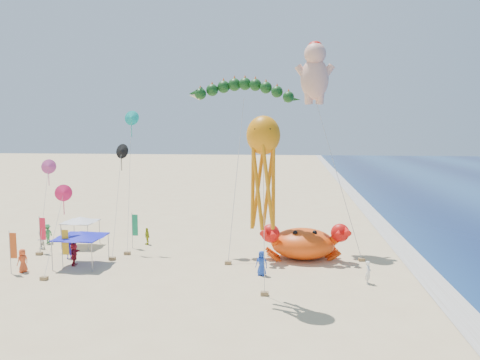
% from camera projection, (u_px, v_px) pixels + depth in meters
% --- Properties ---
extents(ground, '(320.00, 320.00, 0.00)m').
position_uv_depth(ground, '(263.00, 267.00, 35.99)').
color(ground, '#D1B784').
rests_on(ground, ground).
extents(foam_strip, '(320.00, 320.00, 0.00)m').
position_uv_depth(foam_strip, '(424.00, 272.00, 34.60)').
color(foam_strip, silver).
rests_on(foam_strip, ground).
extents(crab_inflatable, '(7.04, 5.04, 3.09)m').
position_uv_depth(crab_inflatable, '(303.00, 242.00, 38.12)').
color(crab_inflatable, '#EB470C').
rests_on(crab_inflatable, ground).
extents(dragon_kite, '(9.41, 6.00, 14.62)m').
position_uv_depth(dragon_kite, '(242.00, 94.00, 39.71)').
color(dragon_kite, '#0F3811').
rests_on(dragon_kite, ground).
extents(cherub_kite, '(5.29, 5.79, 18.17)m').
position_uv_depth(cherub_kite, '(315.00, 71.00, 40.83)').
color(cherub_kite, '#EEAA91').
rests_on(cherub_kite, ground).
extents(octopus_kite, '(2.05, 1.84, 11.37)m').
position_uv_depth(octopus_kite, '(263.00, 164.00, 28.27)').
color(octopus_kite, orange).
rests_on(octopus_kite, ground).
extents(canopy_blue, '(3.70, 3.70, 2.71)m').
position_uv_depth(canopy_blue, '(81.00, 234.00, 36.19)').
color(canopy_blue, gray).
rests_on(canopy_blue, ground).
extents(canopy_white, '(2.99, 2.99, 2.71)m').
position_uv_depth(canopy_white, '(80.00, 220.00, 42.15)').
color(canopy_white, gray).
rests_on(canopy_white, ground).
extents(feather_flags, '(7.86, 8.23, 3.20)m').
position_uv_depth(feather_flags, '(66.00, 236.00, 37.63)').
color(feather_flags, gray).
rests_on(feather_flags, ground).
extents(beachgoers, '(28.57, 10.20, 1.81)m').
position_uv_depth(beachgoers, '(100.00, 248.00, 38.19)').
color(beachgoers, '#1F45B7').
rests_on(beachgoers, ground).
extents(small_kites, '(8.67, 9.42, 12.23)m').
position_uv_depth(small_kites, '(91.00, 166.00, 39.24)').
color(small_kites, '#C34186').
rests_on(small_kites, ground).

